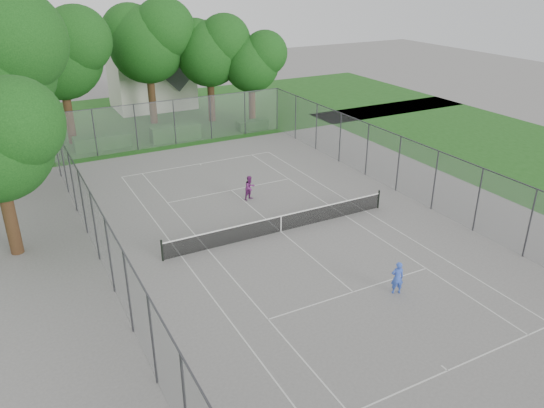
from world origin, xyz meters
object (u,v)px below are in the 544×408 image
tennis_net (281,223)px  woman_player (250,188)px  house (151,69)px  girl_player (397,278)px

tennis_net → woman_player: size_ratio=8.68×
house → woman_player: 25.23m
tennis_net → house: bearing=86.2°
girl_player → woman_player: bearing=-63.2°
girl_player → woman_player: (-1.14, 11.88, -0.01)m
tennis_net → house: 29.84m
house → tennis_net: bearing=-93.8°
woman_player → girl_player: bearing=-102.5°
tennis_net → house: (1.96, 29.60, 3.17)m
tennis_net → house: house is taller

